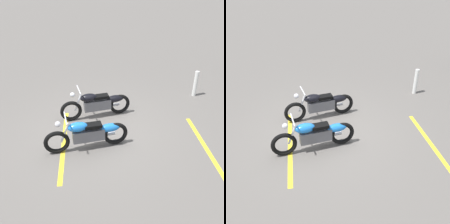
% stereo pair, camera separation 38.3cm
% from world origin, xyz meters
% --- Properties ---
extents(ground_plane, '(60.00, 60.00, 0.00)m').
position_xyz_m(ground_plane, '(0.00, 0.00, 0.00)').
color(ground_plane, '#66605B').
extents(motorcycle_bright_foreground, '(2.19, 0.81, 1.04)m').
position_xyz_m(motorcycle_bright_foreground, '(-0.21, -0.78, 0.46)').
color(motorcycle_bright_foreground, black).
rests_on(motorcycle_bright_foreground, ground).
extents(motorcycle_dark_foreground, '(2.17, 0.84, 1.04)m').
position_xyz_m(motorcycle_dark_foreground, '(-0.06, 0.82, 0.46)').
color(motorcycle_dark_foreground, black).
rests_on(motorcycle_dark_foreground, ground).
extents(bollard_post, '(0.14, 0.14, 0.94)m').
position_xyz_m(bollard_post, '(3.38, 2.28, 0.47)').
color(bollard_post, white).
rests_on(bollard_post, ground).
extents(parking_stripe_near, '(0.42, 3.20, 0.01)m').
position_xyz_m(parking_stripe_near, '(-0.94, -0.59, 0.00)').
color(parking_stripe_near, yellow).
rests_on(parking_stripe_near, ground).
extents(parking_stripe_mid, '(0.42, 3.20, 0.01)m').
position_xyz_m(parking_stripe_mid, '(2.93, -0.92, 0.00)').
color(parking_stripe_mid, yellow).
rests_on(parking_stripe_mid, ground).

